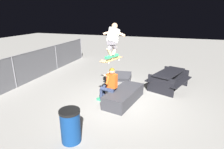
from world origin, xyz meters
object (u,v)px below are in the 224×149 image
skateboard (112,60)px  kicker_ramp (122,78)px  person_sitting_on_ledge (109,83)px  trash_bin (71,126)px  picnic_table_back (169,77)px  skater_airborne (113,39)px  ledge_box_main (124,96)px

skateboard → kicker_ramp: (2.47, 0.29, -1.50)m
person_sitting_on_ledge → trash_bin: size_ratio=1.49×
picnic_table_back → trash_bin: trash_bin is taller
skater_airborne → trash_bin: size_ratio=1.29×
ledge_box_main → trash_bin: 2.63m
picnic_table_back → trash_bin: 4.84m
picnic_table_back → person_sitting_on_ledge: bearing=135.7°
person_sitting_on_ledge → skateboard: skateboard is taller
ledge_box_main → kicker_ramp: ledge_box_main is taller
skateboard → trash_bin: size_ratio=1.18×
skateboard → skater_airborne: size_ratio=0.91×
ledge_box_main → picnic_table_back: (1.81, -1.46, 0.27)m
skater_airborne → picnic_table_back: skater_airborne is taller
person_sitting_on_ledge → trash_bin: person_sitting_on_ledge is taller
trash_bin → kicker_ramp: bearing=0.4°
person_sitting_on_ledge → skater_airborne: size_ratio=1.15×
person_sitting_on_ledge → trash_bin: bearing=175.5°
picnic_table_back → kicker_ramp: bearing=76.3°
skater_airborne → trash_bin: bearing=173.5°
kicker_ramp → trash_bin: size_ratio=1.22×
kicker_ramp → person_sitting_on_ledge: bearing=-175.0°
person_sitting_on_ledge → kicker_ramp: 2.62m
skater_airborne → kicker_ramp: size_ratio=1.06×
trash_bin → picnic_table_back: bearing=-26.2°
trash_bin → ledge_box_main: bearing=-14.9°
skateboard → kicker_ramp: 2.90m
skateboard → picnic_table_back: bearing=-44.1°
person_sitting_on_ledge → picnic_table_back: size_ratio=0.62×
trash_bin → skater_airborne: bearing=-6.5°
skater_airborne → ledge_box_main: bearing=-79.4°
skateboard → trash_bin: (-2.41, 0.26, -1.13)m
skater_airborne → picnic_table_back: (1.88, -1.86, -1.75)m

